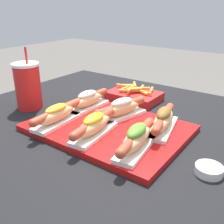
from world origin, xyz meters
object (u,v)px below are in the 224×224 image
Objects in this scene: hot_dog_0 at (57,115)px; hot_dog_5 at (163,120)px; serving_tray at (108,128)px; sauce_bowl at (209,170)px; hot_dog_4 at (121,108)px; fries_basket at (134,95)px; hot_dog_1 at (94,125)px; drink_cup at (28,86)px; hot_dog_2 at (137,138)px; hot_dog_3 at (87,100)px.

hot_dog_5 reaches higher than hot_dog_0.
serving_tray is at bearing 31.56° from hot_dog_0.
hot_dog_0 reaches higher than sauce_bowl.
hot_dog_4 is 0.23m from fries_basket.
hot_dog_4 is at bearing -70.14° from fries_basket.
hot_dog_1 is (0.01, -0.08, 0.04)m from serving_tray.
drink_cup is at bearing 163.18° from hot_dog_0.
hot_dog_0 reaches higher than serving_tray.
drink_cup is at bearing 173.71° from hot_dog_2.
hot_dog_2 reaches higher than fries_basket.
hot_dog_4 reaches higher than fries_basket.
serving_tray is 2.23× the size of hot_dog_4.
hot_dog_5 is at bearing 9.94° from drink_cup.
hot_dog_3 is (-0.16, 0.15, -0.00)m from hot_dog_1.
serving_tray is 2.05× the size of drink_cup.
drink_cup reaches higher than hot_dog_5.
sauce_bowl is at bearing 5.19° from hot_dog_0.
hot_dog_2 is at bearing -170.26° from sauce_bowl.
serving_tray is at bearing -154.71° from hot_dog_5.
serving_tray is at bearing 172.51° from sauce_bowl.
hot_dog_0 is at bearing -174.81° from sauce_bowl.
hot_dog_5 is 3.25× the size of sauce_bowl.
hot_dog_1 is 1.05× the size of fries_basket.
hot_dog_4 is at bearing 178.20° from hot_dog_5.
hot_dog_4 is at bearing 94.10° from serving_tray.
hot_dog_1 is 0.94× the size of drink_cup.
hot_dog_3 is at bearing 166.56° from sauce_bowl.
hot_dog_3 is at bearing -179.72° from hot_dog_5.
drink_cup is 0.43m from fries_basket.
hot_dog_3 is at bearing -177.40° from hot_dog_4.
hot_dog_5 reaches higher than hot_dog_1.
sauce_bowl is at bearing -7.49° from serving_tray.
hot_dog_1 is 0.33m from sauce_bowl.
fries_basket is (0.29, 0.31, -0.07)m from drink_cup.
sauce_bowl is at bearing 6.16° from hot_dog_1.
fries_basket is at bearing 141.02° from sauce_bowl.
sauce_bowl is at bearing -2.06° from drink_cup.
serving_tray is 0.17m from hot_dog_3.
hot_dog_4 is 0.92× the size of drink_cup.
hot_dog_1 is 0.16m from hot_dog_4.
sauce_bowl reaches higher than serving_tray.
hot_dog_3 is (-0.30, 0.15, -0.00)m from hot_dog_2.
hot_dog_4 is (-0.01, 0.08, 0.04)m from serving_tray.
fries_basket is (0.07, 0.22, -0.03)m from hot_dog_3.
sauce_bowl is (0.19, 0.03, -0.04)m from hot_dog_2.
hot_dog_1 and hot_dog_4 have the same top height.
hot_dog_1 is at bearing -44.08° from hot_dog_3.
drink_cup is at bearing -157.65° from hot_dog_3.
hot_dog_4 is (0.14, 0.17, 0.00)m from hot_dog_0.
hot_dog_5 reaches higher than sauce_bowl.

